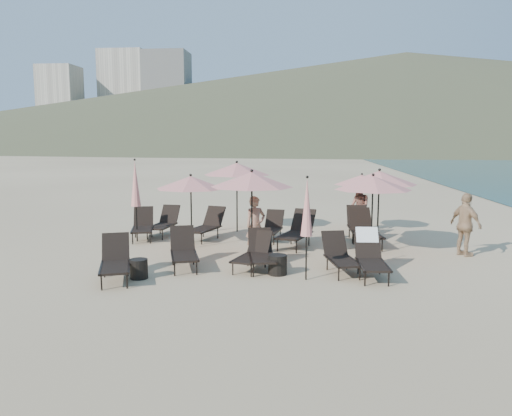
# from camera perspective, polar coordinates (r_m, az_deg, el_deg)

# --- Properties ---
(ground) EXTENTS (800.00, 800.00, 0.00)m
(ground) POSITION_cam_1_polar(r_m,az_deg,el_deg) (11.63, 3.72, -7.77)
(ground) COLOR #D6BA8C
(ground) RESTS_ON ground
(volcanic_headland) EXTENTS (690.00, 690.00, 55.00)m
(volcanic_headland) POSITION_cam_1_polar(r_m,az_deg,el_deg) (322.61, 18.55, 11.48)
(volcanic_headland) COLOR brown
(volcanic_headland) RESTS_ON ground
(hotel_skyline) EXTENTS (109.00, 82.00, 55.00)m
(hotel_skyline) POSITION_cam_1_polar(r_m,az_deg,el_deg) (298.37, -13.17, 11.56)
(hotel_skyline) COLOR beige
(hotel_skyline) RESTS_ON ground
(lounger_0) EXTENTS (1.13, 1.76, 0.95)m
(lounger_0) POSITION_cam_1_polar(r_m,az_deg,el_deg) (11.64, -15.80, -5.77)
(lounger_0) COLOR black
(lounger_0) RESTS_ON ground
(lounger_1) EXTENTS (1.06, 1.73, 0.93)m
(lounger_1) POSITION_cam_1_polar(r_m,az_deg,el_deg) (12.40, -8.27, -4.77)
(lounger_1) COLOR black
(lounger_1) RESTS_ON ground
(lounger_2) EXTENTS (0.94, 1.57, 0.85)m
(lounger_2) POSITION_cam_1_polar(r_m,az_deg,el_deg) (12.14, -0.34, -5.15)
(lounger_2) COLOR black
(lounger_2) RESTS_ON ground
(lounger_3) EXTENTS (0.85, 1.65, 0.90)m
(lounger_3) POSITION_cam_1_polar(r_m,az_deg,el_deg) (12.15, 0.63, -5.02)
(lounger_3) COLOR black
(lounger_3) RESTS_ON ground
(lounger_4) EXTENTS (0.91, 1.63, 0.89)m
(lounger_4) POSITION_cam_1_polar(r_m,az_deg,el_deg) (11.99, 9.58, -5.33)
(lounger_4) COLOR black
(lounger_4) RESTS_ON ground
(lounger_5) EXTENTS (0.67, 1.68, 1.03)m
(lounger_5) POSITION_cam_1_polar(r_m,az_deg,el_deg) (11.81, 12.95, -5.24)
(lounger_5) COLOR black
(lounger_5) RESTS_ON ground
(lounger_6) EXTENTS (1.03, 1.76, 0.95)m
(lounger_6) POSITION_cam_1_polar(r_m,az_deg,el_deg) (16.20, -12.82, -1.91)
(lounger_6) COLOR black
(lounger_6) RESTS_ON ground
(lounger_7) EXTENTS (0.81, 1.69, 0.93)m
(lounger_7) POSITION_cam_1_polar(r_m,az_deg,el_deg) (16.67, -10.47, -1.61)
(lounger_7) COLOR black
(lounger_7) RESTS_ON ground
(lounger_8) EXTENTS (1.13, 1.81, 0.97)m
(lounger_8) POSITION_cam_1_polar(r_m,az_deg,el_deg) (15.85, -5.69, -1.93)
(lounger_8) COLOR black
(lounger_8) RESTS_ON ground
(lounger_9) EXTENTS (0.82, 1.61, 0.88)m
(lounger_9) POSITION_cam_1_polar(r_m,az_deg,el_deg) (15.65, 1.75, -2.18)
(lounger_9) COLOR black
(lounger_9) RESTS_ON ground
(lounger_10) EXTENTS (0.71, 1.76, 1.00)m
(lounger_10) POSITION_cam_1_polar(r_m,az_deg,el_deg) (16.06, 11.72, -1.88)
(lounger_10) COLOR black
(lounger_10) RESTS_ON ground
(lounger_11) EXTENTS (0.93, 1.89, 1.04)m
(lounger_11) POSITION_cam_1_polar(r_m,az_deg,el_deg) (15.17, 12.31, -2.39)
(lounger_11) COLOR black
(lounger_11) RESTS_ON ground
(lounger_12) EXTENTS (1.22, 1.92, 1.03)m
(lounger_12) POSITION_cam_1_polar(r_m,az_deg,el_deg) (14.70, 4.71, -2.57)
(lounger_12) COLOR black
(lounger_12) RESTS_ON ground
(umbrella_open_0) EXTENTS (2.01, 2.01, 2.16)m
(umbrella_open_0) POSITION_cam_1_polar(r_m,az_deg,el_deg) (14.38, -7.47, 2.91)
(umbrella_open_0) COLOR black
(umbrella_open_0) RESTS_ON ground
(umbrella_open_1) EXTENTS (2.19, 2.19, 2.36)m
(umbrella_open_1) POSITION_cam_1_polar(r_m,az_deg,el_deg) (13.08, -0.48, 3.26)
(umbrella_open_1) COLOR black
(umbrella_open_1) RESTS_ON ground
(umbrella_open_2) EXTENTS (2.07, 2.07, 2.23)m
(umbrella_open_2) POSITION_cam_1_polar(r_m,az_deg,el_deg) (13.76, 13.22, 2.80)
(umbrella_open_2) COLOR black
(umbrella_open_2) RESTS_ON ground
(umbrella_open_3) EXTENTS (2.26, 2.26, 2.43)m
(umbrella_open_3) POSITION_cam_1_polar(r_m,az_deg,el_deg) (16.90, -2.21, 4.47)
(umbrella_open_3) COLOR black
(umbrella_open_3) RESTS_ON ground
(umbrella_open_4) EXTENTS (1.87, 1.87, 2.01)m
(umbrella_open_4) POSITION_cam_1_polar(r_m,az_deg,el_deg) (17.35, 11.99, 3.17)
(umbrella_open_4) COLOR black
(umbrella_open_4) RESTS_ON ground
(umbrella_open_5) EXTENTS (2.15, 2.15, 2.31)m
(umbrella_open_5) POSITION_cam_1_polar(r_m,az_deg,el_deg) (14.69, 13.91, 3.37)
(umbrella_open_5) COLOR black
(umbrella_open_5) RESTS_ON ground
(umbrella_closed_0) EXTENTS (0.27, 0.27, 2.34)m
(umbrella_closed_0) POSITION_cam_1_polar(r_m,az_deg,el_deg) (11.03, 5.83, 0.02)
(umbrella_closed_0) COLOR black
(umbrella_closed_0) RESTS_ON ground
(umbrella_closed_1) EXTENTS (0.30, 0.30, 2.56)m
(umbrella_closed_1) POSITION_cam_1_polar(r_m,az_deg,el_deg) (15.69, -13.62, 2.68)
(umbrella_closed_1) COLOR black
(umbrella_closed_1) RESTS_ON ground
(side_table_0) EXTENTS (0.41, 0.41, 0.45)m
(side_table_0) POSITION_cam_1_polar(r_m,az_deg,el_deg) (11.66, -13.24, -6.78)
(side_table_0) COLOR black
(side_table_0) RESTS_ON ground
(side_table_1) EXTENTS (0.44, 0.44, 0.46)m
(side_table_1) POSITION_cam_1_polar(r_m,az_deg,el_deg) (11.69, 2.48, -6.50)
(side_table_1) COLOR black
(side_table_1) RESTS_ON ground
(beachgoer_a) EXTENTS (0.70, 0.64, 1.61)m
(beachgoer_a) POSITION_cam_1_polar(r_m,az_deg,el_deg) (13.56, -0.06, -2.03)
(beachgoer_a) COLOR #A07057
(beachgoer_a) RESTS_ON ground
(beachgoer_b) EXTENTS (0.85, 0.97, 1.68)m
(beachgoer_b) POSITION_cam_1_polar(r_m,az_deg,el_deg) (17.43, 11.68, 0.11)
(beachgoer_b) COLOR #955F4D
(beachgoer_b) RESTS_ON ground
(beachgoer_c) EXTENTS (0.87, 1.08, 1.71)m
(beachgoer_c) POSITION_cam_1_polar(r_m,az_deg,el_deg) (14.56, 22.84, -1.76)
(beachgoer_c) COLOR tan
(beachgoer_c) RESTS_ON ground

